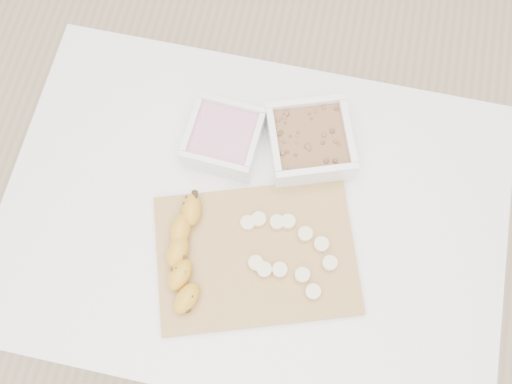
% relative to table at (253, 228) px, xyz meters
% --- Properties ---
extents(ground, '(3.50, 3.50, 0.00)m').
position_rel_table_xyz_m(ground, '(0.00, 0.00, -0.65)').
color(ground, '#C6AD89').
rests_on(ground, ground).
extents(table, '(1.00, 0.70, 0.75)m').
position_rel_table_xyz_m(table, '(0.00, 0.00, 0.00)').
color(table, white).
rests_on(table, ground).
extents(bowl_yogurt, '(0.15, 0.15, 0.07)m').
position_rel_table_xyz_m(bowl_yogurt, '(-0.09, 0.14, 0.13)').
color(bowl_yogurt, white).
rests_on(bowl_yogurt, table).
extents(bowl_granola, '(0.20, 0.20, 0.07)m').
position_rel_table_xyz_m(bowl_granola, '(0.08, 0.16, 0.13)').
color(bowl_granola, white).
rests_on(bowl_granola, table).
extents(cutting_board, '(0.45, 0.38, 0.01)m').
position_rel_table_xyz_m(cutting_board, '(0.02, -0.08, 0.10)').
color(cutting_board, tan).
rests_on(cutting_board, table).
extents(banana, '(0.06, 0.22, 0.04)m').
position_rel_table_xyz_m(banana, '(-0.11, -0.11, 0.13)').
color(banana, gold).
rests_on(banana, cutting_board).
extents(banana_slices, '(0.20, 0.15, 0.02)m').
position_rel_table_xyz_m(banana_slices, '(0.08, -0.06, 0.12)').
color(banana_slices, beige).
rests_on(banana_slices, cutting_board).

